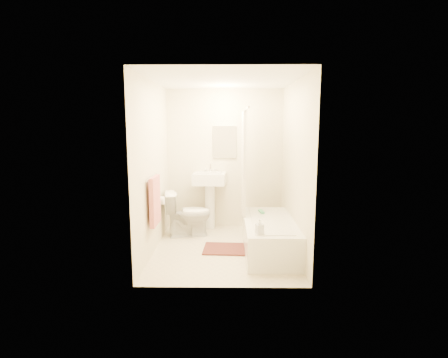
{
  "coord_description": "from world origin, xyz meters",
  "views": [
    {
      "loc": [
        0.07,
        -4.86,
        1.8
      ],
      "look_at": [
        0.0,
        0.25,
        1.0
      ],
      "focal_mm": 28.0,
      "sensor_mm": 36.0,
      "label": 1
    }
  ],
  "objects_px": {
    "sink": "(210,198)",
    "bath_mat": "(227,249)",
    "bathtub": "(269,236)",
    "soap_bottle": "(260,227)",
    "toilet": "(188,214)"
  },
  "relations": [
    {
      "from": "bathtub",
      "to": "toilet",
      "type": "bearing_deg",
      "value": 150.87
    },
    {
      "from": "toilet",
      "to": "bathtub",
      "type": "bearing_deg",
      "value": -128.9
    },
    {
      "from": "sink",
      "to": "soap_bottle",
      "type": "bearing_deg",
      "value": -63.63
    },
    {
      "from": "sink",
      "to": "bath_mat",
      "type": "height_order",
      "value": "sink"
    },
    {
      "from": "bathtub",
      "to": "soap_bottle",
      "type": "xyz_separation_m",
      "value": [
        -0.2,
        -0.64,
        0.32
      ]
    },
    {
      "from": "toilet",
      "to": "sink",
      "type": "height_order",
      "value": "sink"
    },
    {
      "from": "sink",
      "to": "soap_bottle",
      "type": "distance_m",
      "value": 1.89
    },
    {
      "from": "toilet",
      "to": "soap_bottle",
      "type": "distance_m",
      "value": 1.7
    },
    {
      "from": "toilet",
      "to": "soap_bottle",
      "type": "height_order",
      "value": "toilet"
    },
    {
      "from": "sink",
      "to": "bathtub",
      "type": "bearing_deg",
      "value": -46.48
    },
    {
      "from": "toilet",
      "to": "soap_bottle",
      "type": "bearing_deg",
      "value": -151.67
    },
    {
      "from": "sink",
      "to": "bathtub",
      "type": "height_order",
      "value": "sink"
    },
    {
      "from": "bathtub",
      "to": "bath_mat",
      "type": "relative_size",
      "value": 2.41
    },
    {
      "from": "sink",
      "to": "bathtub",
      "type": "xyz_separation_m",
      "value": [
        0.91,
        -1.11,
        -0.31
      ]
    },
    {
      "from": "bathtub",
      "to": "bath_mat",
      "type": "height_order",
      "value": "bathtub"
    }
  ]
}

